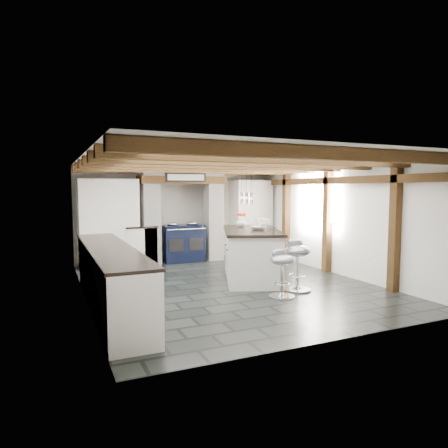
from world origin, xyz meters
name	(u,v)px	position (x,y,z in m)	size (l,w,h in m)	color
ground	(228,285)	(0.00, 0.00, 0.00)	(6.00, 6.00, 0.00)	black
room_shell	(173,223)	(-0.61, 1.42, 1.07)	(6.00, 6.03, 6.00)	white
range_cooker	(183,242)	(0.00, 2.68, 0.47)	(1.00, 0.63, 0.99)	black
kitchen_island	(251,254)	(0.62, 0.25, 0.51)	(1.72, 2.25, 1.32)	white
bar_stool_near	(297,259)	(0.94, -0.86, 0.56)	(0.55, 0.55, 0.90)	silver
bar_stool_far	(282,268)	(0.45, -1.13, 0.49)	(0.43, 0.43, 0.79)	silver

